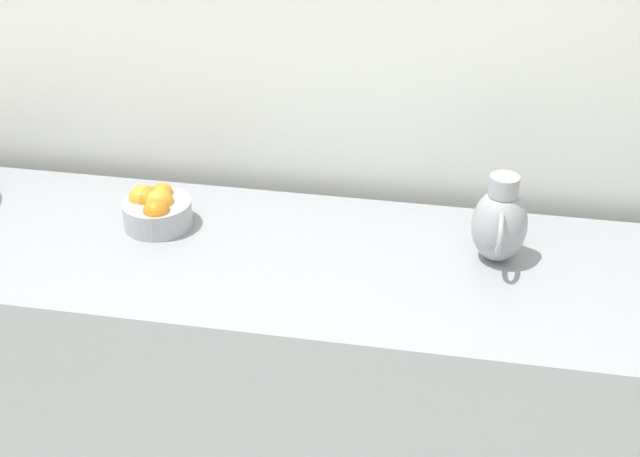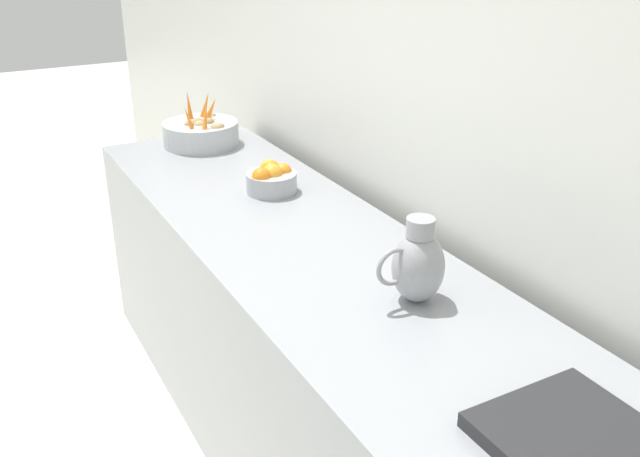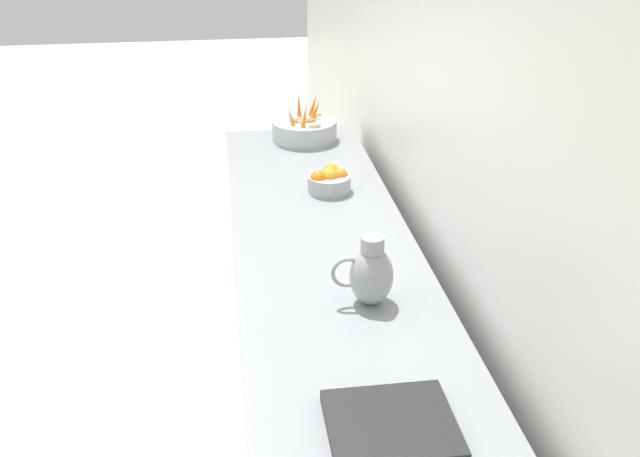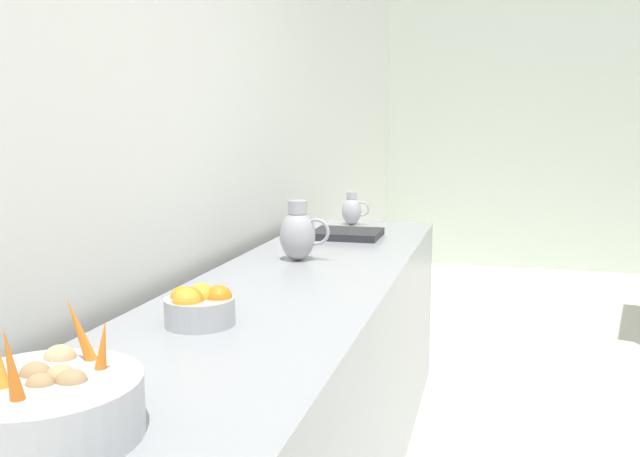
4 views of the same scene
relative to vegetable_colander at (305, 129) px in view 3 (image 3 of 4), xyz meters
name	(u,v)px [view 3 (image 3 of 4)]	position (x,y,z in m)	size (l,w,h in m)	color
tile_wall_left	(517,155)	(-0.41, 1.88, 0.53)	(0.10, 9.30, 3.00)	silver
prep_counter	(330,358)	(0.07, 1.38, -0.52)	(0.72, 3.16, 0.91)	gray
vegetable_colander	(305,129)	(0.00, 0.00, 0.00)	(0.35, 0.35, 0.24)	#ADAFB5
orange_bowl	(329,180)	(-0.03, 0.72, -0.01)	(0.20, 0.20, 0.12)	#9EA0A5
metal_pitcher_tall	(371,274)	(-0.02, 1.70, 0.05)	(0.21, 0.15, 0.25)	#939399
counter_sink_basin	(391,426)	(0.05, 2.34, -0.04)	(0.34, 0.30, 0.04)	#232326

